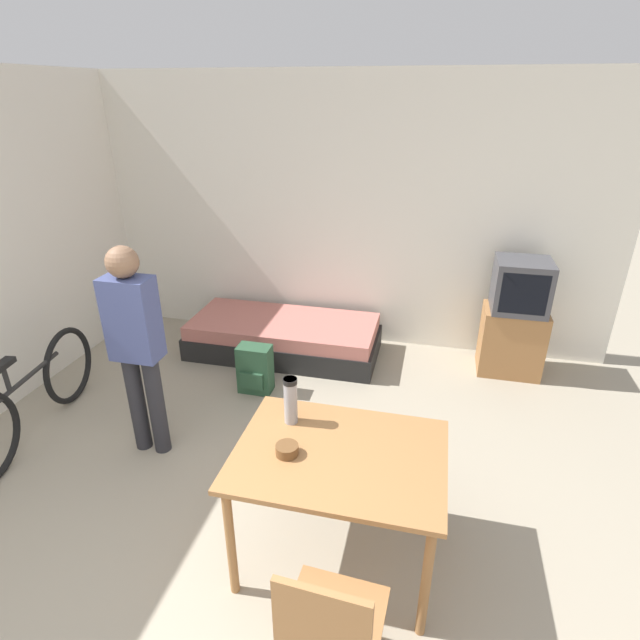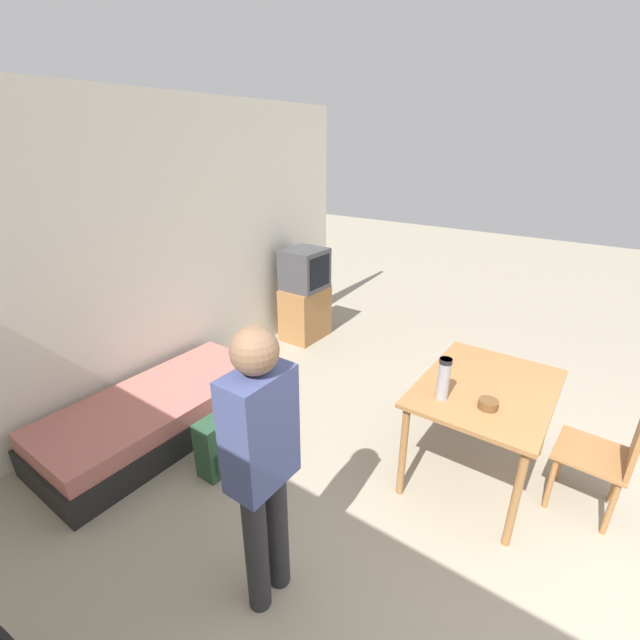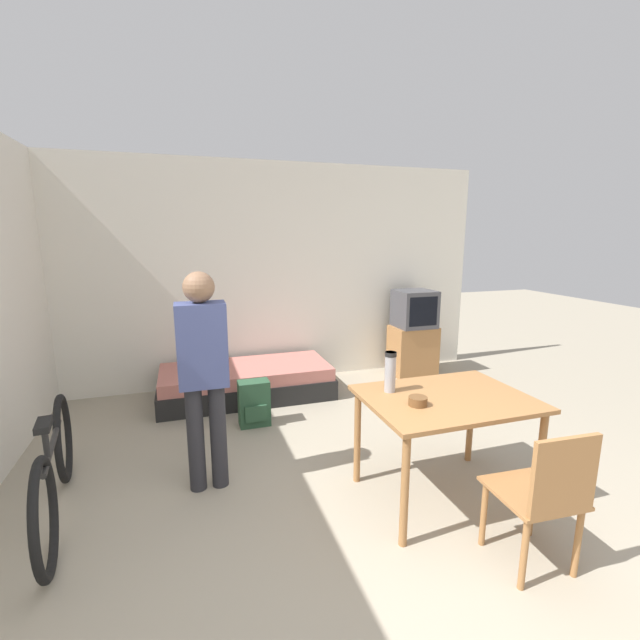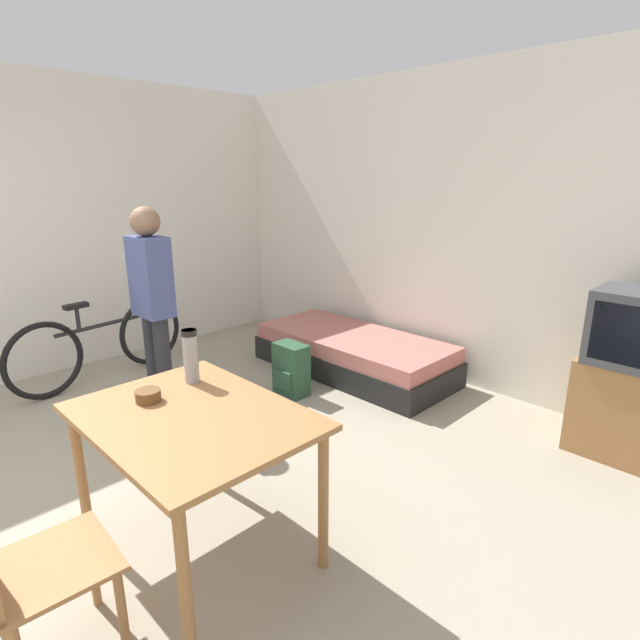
# 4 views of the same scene
# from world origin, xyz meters

# --- Properties ---
(wall_back) EXTENTS (5.72, 0.06, 2.70)m
(wall_back) POSITION_xyz_m (0.00, 3.74, 1.35)
(wall_back) COLOR silver
(wall_back) RESTS_ON ground_plane
(wall_left) EXTENTS (0.06, 4.71, 2.70)m
(wall_left) POSITION_xyz_m (-2.39, 1.86, 1.35)
(wall_left) COLOR silver
(wall_left) RESTS_ON ground_plane
(daybed) EXTENTS (1.93, 0.85, 0.37)m
(daybed) POSITION_xyz_m (-0.34, 3.21, 0.18)
(daybed) COLOR black
(daybed) RESTS_ON ground_plane
(tv) EXTENTS (0.57, 0.45, 1.13)m
(tv) POSITION_xyz_m (1.90, 3.35, 0.56)
(tv) COLOR #9E6B3D
(tv) RESTS_ON ground_plane
(dining_table) EXTENTS (1.12, 0.84, 0.76)m
(dining_table) POSITION_xyz_m (0.71, 0.87, 0.66)
(dining_table) COLOR #9E6B3D
(dining_table) RESTS_ON ground_plane
(wooden_chair) EXTENTS (0.44, 0.44, 0.86)m
(wooden_chair) POSITION_xyz_m (0.83, 0.10, 0.49)
(wooden_chair) COLOR #9E6B3D
(wooden_chair) RESTS_ON ground_plane
(bicycle) EXTENTS (0.28, 1.68, 0.76)m
(bicycle) POSITION_xyz_m (-1.83, 1.44, 0.34)
(bicycle) COLOR black
(bicycle) RESTS_ON ground_plane
(person_standing) EXTENTS (0.34, 0.21, 1.60)m
(person_standing) POSITION_xyz_m (-0.86, 1.50, 0.93)
(person_standing) COLOR #28282D
(person_standing) RESTS_ON ground_plane
(thermos_flask) EXTENTS (0.08, 0.08, 0.29)m
(thermos_flask) POSITION_xyz_m (0.38, 1.08, 0.91)
(thermos_flask) COLOR #99999E
(thermos_flask) RESTS_ON dining_table
(mate_bowl) EXTENTS (0.12, 0.12, 0.06)m
(mate_bowl) POSITION_xyz_m (0.44, 0.80, 0.79)
(mate_bowl) COLOR brown
(mate_bowl) RESTS_ON dining_table
(backpack) EXTENTS (0.30, 0.21, 0.45)m
(backpack) POSITION_xyz_m (-0.37, 2.44, 0.22)
(backpack) COLOR #284C33
(backpack) RESTS_ON ground_plane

